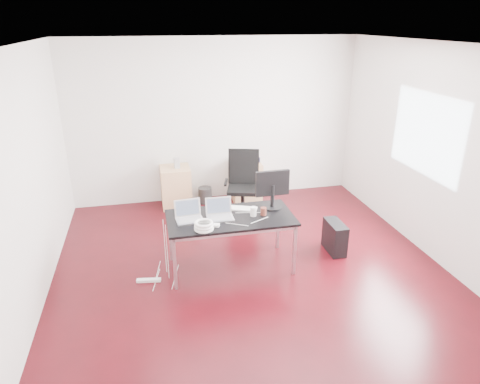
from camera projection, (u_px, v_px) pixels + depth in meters
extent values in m
plane|color=#31050B|center=(249.00, 266.00, 5.67)|extent=(5.00, 5.00, 0.00)
plane|color=silver|center=(251.00, 44.00, 4.62)|extent=(5.00, 5.00, 0.00)
plane|color=silver|center=(215.00, 121.00, 7.41)|extent=(5.00, 0.00, 5.00)
plane|color=silver|center=(339.00, 282.00, 2.89)|extent=(5.00, 0.00, 5.00)
plane|color=silver|center=(27.00, 183.00, 4.64)|extent=(0.00, 5.00, 5.00)
plane|color=silver|center=(433.00, 153.00, 5.66)|extent=(0.00, 5.00, 5.00)
plane|color=white|center=(425.00, 135.00, 5.76)|extent=(0.00, 1.50, 1.50)
cube|color=black|center=(230.00, 218.00, 5.41)|extent=(1.60, 0.80, 0.03)
cube|color=silver|center=(175.00, 264.00, 5.07)|extent=(0.04, 0.04, 0.70)
cube|color=silver|center=(170.00, 237.00, 5.71)|extent=(0.04, 0.04, 0.70)
cube|color=silver|center=(294.00, 250.00, 5.38)|extent=(0.04, 0.04, 0.70)
cube|color=silver|center=(278.00, 226.00, 6.01)|extent=(0.04, 0.04, 0.70)
cylinder|color=black|center=(243.00, 204.00, 6.98)|extent=(0.06, 0.06, 0.47)
cube|color=black|center=(243.00, 189.00, 6.88)|extent=(0.59, 0.58, 0.06)
cube|color=black|center=(244.00, 167.00, 6.97)|extent=(0.47, 0.22, 0.55)
cube|color=tan|center=(176.00, 187.00, 7.40)|extent=(0.50, 0.50, 0.70)
cube|color=tan|center=(246.00, 181.00, 7.66)|extent=(0.50, 0.50, 0.70)
cube|color=black|center=(335.00, 237.00, 5.97)|extent=(0.21, 0.45, 0.44)
cylinder|color=black|center=(205.00, 195.00, 7.60)|extent=(0.28, 0.28, 0.28)
cube|color=white|center=(149.00, 280.00, 5.34)|extent=(0.31, 0.11, 0.04)
cube|color=silver|center=(190.00, 220.00, 5.29)|extent=(0.35, 0.26, 0.01)
cube|color=silver|center=(188.00, 208.00, 5.35)|extent=(0.33, 0.08, 0.22)
cube|color=#475166|center=(188.00, 208.00, 5.34)|extent=(0.29, 0.06, 0.18)
cube|color=silver|center=(220.00, 218.00, 5.35)|extent=(0.33, 0.24, 0.01)
cube|color=silver|center=(219.00, 206.00, 5.41)|extent=(0.33, 0.05, 0.22)
cube|color=#475166|center=(219.00, 206.00, 5.40)|extent=(0.29, 0.04, 0.18)
cylinder|color=black|center=(272.00, 207.00, 5.66)|extent=(0.26, 0.26, 0.02)
cylinder|color=black|center=(272.00, 196.00, 5.60)|extent=(0.05, 0.05, 0.30)
cube|color=black|center=(272.00, 183.00, 5.55)|extent=(0.45, 0.06, 0.34)
cube|color=#475166|center=(272.00, 182.00, 5.57)|extent=(0.40, 0.02, 0.29)
cube|color=white|center=(240.00, 209.00, 5.61)|extent=(0.46, 0.29, 0.02)
cylinder|color=white|center=(253.00, 211.00, 5.40)|extent=(0.09, 0.09, 0.12)
cylinder|color=brown|center=(263.00, 211.00, 5.43)|extent=(0.10, 0.10, 0.10)
torus|color=white|center=(204.00, 229.00, 5.06)|extent=(0.24, 0.24, 0.04)
torus|color=white|center=(204.00, 226.00, 5.04)|extent=(0.23, 0.23, 0.04)
torus|color=white|center=(204.00, 223.00, 5.03)|extent=(0.22, 0.22, 0.04)
cube|color=white|center=(216.00, 225.00, 5.15)|extent=(0.09, 0.09, 0.03)
cube|color=#9E9E9E|center=(177.00, 163.00, 7.22)|extent=(0.10, 0.09, 0.18)
cube|color=black|center=(249.00, 159.00, 7.55)|extent=(0.35, 0.31, 0.09)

